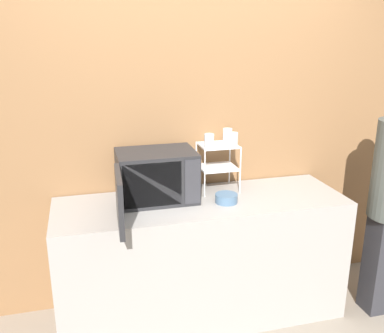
% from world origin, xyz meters
% --- Properties ---
extents(wall_back, '(8.00, 0.06, 2.60)m').
position_xyz_m(wall_back, '(0.00, 0.68, 1.30)').
color(wall_back, olive).
rests_on(wall_back, ground_plane).
extents(counter, '(1.97, 0.64, 0.89)m').
position_xyz_m(counter, '(0.00, 0.32, 0.44)').
color(counter, '#9E9993').
rests_on(counter, ground_plane).
extents(microwave, '(0.57, 0.77, 0.34)m').
position_xyz_m(microwave, '(-0.31, 0.40, 1.06)').
color(microwave, '#262628').
rests_on(microwave, counter).
extents(dish_rack, '(0.27, 0.23, 0.34)m').
position_xyz_m(dish_rack, '(0.17, 0.49, 1.13)').
color(dish_rack, white).
rests_on(dish_rack, counter).
extents(glass_front_left, '(0.07, 0.07, 0.09)m').
position_xyz_m(glass_front_left, '(0.08, 0.43, 1.27)').
color(glass_front_left, silver).
rests_on(glass_front_left, dish_rack).
extents(glass_back_right, '(0.07, 0.07, 0.09)m').
position_xyz_m(glass_back_right, '(0.26, 0.56, 1.27)').
color(glass_back_right, silver).
rests_on(glass_back_right, dish_rack).
extents(glass_front_right, '(0.07, 0.07, 0.09)m').
position_xyz_m(glass_front_right, '(0.25, 0.42, 1.27)').
color(glass_front_right, silver).
rests_on(glass_front_right, dish_rack).
extents(bowl, '(0.15, 0.15, 0.06)m').
position_xyz_m(bowl, '(0.15, 0.25, 0.92)').
color(bowl, slate).
rests_on(bowl, counter).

